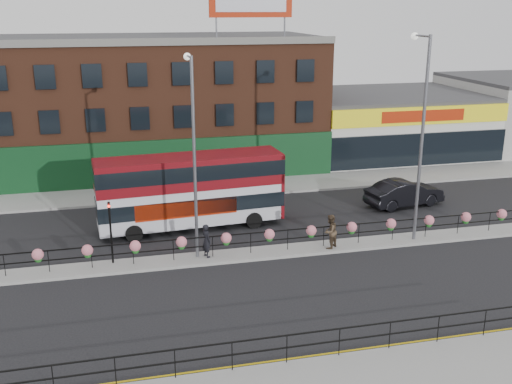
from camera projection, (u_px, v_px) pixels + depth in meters
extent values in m
plane|color=black|center=(269.00, 254.00, 31.46)|extent=(120.00, 120.00, 0.00)
cube|color=#959592|center=(227.00, 188.00, 42.58)|extent=(60.00, 4.00, 0.15)
cube|color=#959592|center=(269.00, 252.00, 31.43)|extent=(60.00, 1.60, 0.15)
cube|color=gold|center=(335.00, 353.00, 22.44)|extent=(60.00, 0.10, 0.01)
cube|color=gold|center=(336.00, 355.00, 22.28)|extent=(60.00, 0.10, 0.01)
cube|color=brown|center=(158.00, 104.00, 47.67)|extent=(25.00, 12.00, 10.00)
cube|color=#3F3F42|center=(154.00, 38.00, 46.14)|extent=(25.00, 12.00, 0.30)
cube|color=#0D3618|center=(167.00, 163.00, 42.99)|extent=(25.00, 0.25, 3.40)
cube|color=silver|center=(387.00, 124.00, 52.86)|extent=(15.00, 12.00, 5.00)
cube|color=#3F3F42|center=(389.00, 94.00, 52.07)|extent=(15.00, 12.00, 0.30)
cube|color=yellow|center=(423.00, 116.00, 46.67)|extent=(15.00, 0.25, 1.40)
cube|color=#9F1E05|center=(423.00, 116.00, 46.56)|extent=(7.00, 0.10, 0.90)
cube|color=black|center=(420.00, 149.00, 47.47)|extent=(15.00, 0.25, 2.60)
cylinder|color=slate|center=(216.00, 28.00, 42.14)|extent=(0.12, 0.12, 1.40)
cylinder|color=slate|center=(285.00, 27.00, 43.25)|extent=(0.12, 0.12, 1.40)
cube|color=black|center=(269.00, 232.00, 31.09)|extent=(30.00, 0.05, 0.05)
cube|color=black|center=(269.00, 240.00, 31.23)|extent=(30.00, 0.05, 0.05)
cylinder|color=black|center=(4.00, 265.00, 28.36)|extent=(0.04, 0.04, 1.10)
cylinder|color=black|center=(49.00, 261.00, 28.80)|extent=(0.04, 0.04, 1.10)
cylinder|color=black|center=(92.00, 257.00, 29.25)|extent=(0.04, 0.04, 1.10)
cylinder|color=black|center=(133.00, 254.00, 29.69)|extent=(0.04, 0.04, 1.10)
cylinder|color=black|center=(173.00, 250.00, 30.14)|extent=(0.04, 0.04, 1.10)
cylinder|color=black|center=(213.00, 246.00, 30.58)|extent=(0.04, 0.04, 1.10)
cylinder|color=black|center=(251.00, 243.00, 31.03)|extent=(0.04, 0.04, 1.10)
cylinder|color=black|center=(288.00, 240.00, 31.47)|extent=(0.04, 0.04, 1.10)
cylinder|color=black|center=(324.00, 236.00, 31.92)|extent=(0.04, 0.04, 1.10)
cylinder|color=black|center=(359.00, 233.00, 32.36)|extent=(0.04, 0.04, 1.10)
cylinder|color=black|center=(393.00, 230.00, 32.81)|extent=(0.04, 0.04, 1.10)
cylinder|color=black|center=(426.00, 227.00, 33.25)|extent=(0.04, 0.04, 1.10)
cylinder|color=black|center=(458.00, 224.00, 33.70)|extent=(0.04, 0.04, 1.10)
cylinder|color=black|center=(489.00, 222.00, 34.14)|extent=(0.04, 0.04, 1.10)
sphere|color=#D06E7E|center=(38.00, 254.00, 28.58)|extent=(0.56, 0.56, 0.56)
sphere|color=#1E671F|center=(38.00, 259.00, 28.65)|extent=(0.36, 0.36, 0.36)
sphere|color=#D06E7E|center=(87.00, 250.00, 29.09)|extent=(0.56, 0.56, 0.56)
sphere|color=#1E671F|center=(88.00, 255.00, 29.16)|extent=(0.36, 0.36, 0.36)
sphere|color=#D06E7E|center=(135.00, 246.00, 29.60)|extent=(0.56, 0.56, 0.56)
sphere|color=#1E671F|center=(135.00, 250.00, 29.67)|extent=(0.36, 0.36, 0.36)
sphere|color=#D06E7E|center=(181.00, 242.00, 30.11)|extent=(0.56, 0.56, 0.56)
sphere|color=#1E671F|center=(182.00, 246.00, 30.18)|extent=(0.36, 0.36, 0.36)
sphere|color=#D06E7E|center=(226.00, 238.00, 30.62)|extent=(0.56, 0.56, 0.56)
sphere|color=#1E671F|center=(226.00, 242.00, 30.69)|extent=(0.36, 0.36, 0.36)
sphere|color=#D06E7E|center=(269.00, 234.00, 31.13)|extent=(0.56, 0.56, 0.56)
sphere|color=#1E671F|center=(269.00, 238.00, 31.20)|extent=(0.36, 0.36, 0.36)
sphere|color=#D06E7E|center=(311.00, 231.00, 31.64)|extent=(0.56, 0.56, 0.56)
sphere|color=#1E671F|center=(311.00, 235.00, 31.71)|extent=(0.36, 0.36, 0.36)
sphere|color=#D06E7E|center=(352.00, 227.00, 32.15)|extent=(0.56, 0.56, 0.56)
sphere|color=#1E671F|center=(352.00, 231.00, 32.22)|extent=(0.36, 0.36, 0.36)
sphere|color=#D06E7E|center=(391.00, 224.00, 32.66)|extent=(0.56, 0.56, 0.56)
sphere|color=#1E671F|center=(391.00, 228.00, 32.73)|extent=(0.36, 0.36, 0.36)
sphere|color=#D06E7E|center=(429.00, 220.00, 33.17)|extent=(0.56, 0.56, 0.56)
sphere|color=#1E671F|center=(429.00, 224.00, 33.24)|extent=(0.36, 0.36, 0.36)
sphere|color=#D06E7E|center=(466.00, 217.00, 33.68)|extent=(0.56, 0.56, 0.56)
sphere|color=#1E671F|center=(466.00, 221.00, 33.75)|extent=(0.36, 0.36, 0.36)
sphere|color=#D06E7E|center=(502.00, 214.00, 34.19)|extent=(0.56, 0.56, 0.56)
sphere|color=#1E671F|center=(501.00, 218.00, 34.26)|extent=(0.36, 0.36, 0.36)
cube|color=black|center=(287.00, 335.00, 21.26)|extent=(20.00, 0.05, 0.05)
cube|color=black|center=(287.00, 348.00, 21.41)|extent=(20.00, 0.05, 0.05)
cylinder|color=black|center=(53.00, 380.00, 19.64)|extent=(0.04, 0.04, 1.10)
cylinder|color=black|center=(115.00, 372.00, 20.09)|extent=(0.04, 0.04, 1.10)
cylinder|color=black|center=(175.00, 364.00, 20.53)|extent=(0.04, 0.04, 1.10)
cylinder|color=black|center=(232.00, 356.00, 20.98)|extent=(0.04, 0.04, 1.10)
cylinder|color=black|center=(287.00, 349.00, 21.42)|extent=(0.04, 0.04, 1.10)
cylinder|color=black|center=(339.00, 342.00, 21.87)|extent=(0.04, 0.04, 1.10)
cylinder|color=black|center=(390.00, 335.00, 22.31)|extent=(0.04, 0.04, 1.10)
cylinder|color=black|center=(438.00, 329.00, 22.76)|extent=(0.04, 0.04, 1.10)
cylinder|color=black|center=(485.00, 323.00, 23.20)|extent=(0.04, 0.04, 1.10)
cube|color=silver|center=(190.00, 190.00, 34.51)|extent=(10.76, 3.23, 3.86)
cube|color=#600A10|center=(190.00, 171.00, 34.18)|extent=(10.83, 3.29, 1.74)
cube|color=black|center=(191.00, 201.00, 34.71)|extent=(10.85, 3.31, 0.87)
cube|color=black|center=(190.00, 169.00, 34.14)|extent=(10.87, 3.34, 0.87)
cube|color=#600A10|center=(189.00, 157.00, 33.93)|extent=(10.76, 3.23, 0.12)
cube|color=#600A10|center=(276.00, 182.00, 36.05)|extent=(0.39, 2.48, 3.86)
cube|color=#9F1E05|center=(187.00, 209.00, 33.47)|extent=(5.77, 0.49, 0.96)
cylinder|color=black|center=(134.00, 234.00, 32.93)|extent=(0.98, 0.36, 0.96)
cylinder|color=black|center=(129.00, 219.00, 35.13)|extent=(0.98, 0.36, 0.96)
cylinder|color=black|center=(254.00, 220.00, 34.98)|extent=(0.98, 0.36, 0.96)
cylinder|color=black|center=(242.00, 208.00, 37.17)|extent=(0.98, 0.36, 0.96)
imported|color=black|center=(404.00, 193.00, 38.85)|extent=(3.67, 5.85, 1.72)
imported|color=black|center=(206.00, 241.00, 30.48)|extent=(0.92, 0.84, 1.76)
imported|color=#473727|center=(330.00, 231.00, 31.58)|extent=(1.58, 1.58, 1.86)
cylinder|color=slate|center=(194.00, 161.00, 29.26)|extent=(0.16, 0.16, 10.10)
cylinder|color=slate|center=(189.00, 57.00, 28.50)|extent=(0.10, 1.51, 0.10)
sphere|color=silver|center=(187.00, 57.00, 29.22)|extent=(0.36, 0.36, 0.36)
cylinder|color=slate|center=(422.00, 142.00, 31.46)|extent=(0.18, 0.18, 10.96)
cylinder|color=slate|center=(422.00, 36.00, 30.63)|extent=(0.11, 1.64, 0.11)
sphere|color=silver|center=(415.00, 36.00, 31.41)|extent=(0.39, 0.39, 0.39)
cylinder|color=black|center=(111.00, 233.00, 29.53)|extent=(0.10, 0.10, 3.20)
imported|color=black|center=(109.00, 202.00, 29.06)|extent=(0.15, 0.18, 0.90)
sphere|color=#FF190C|center=(109.00, 206.00, 29.00)|extent=(0.14, 0.14, 0.14)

